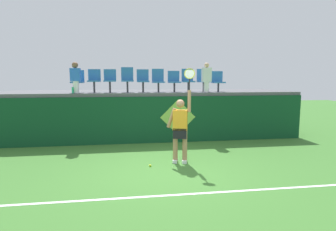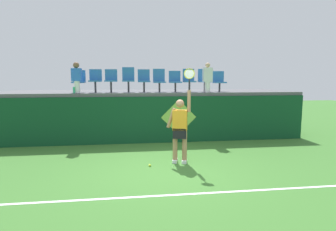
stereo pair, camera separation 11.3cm
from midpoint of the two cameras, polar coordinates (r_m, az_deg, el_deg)
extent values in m
plane|color=#3D752D|center=(7.19, -0.41, -11.05)|extent=(40.00, 40.00, 0.00)
cube|color=#0F4223|center=(10.04, -2.71, -0.84)|extent=(11.28, 0.20, 1.65)
cube|color=#56565B|center=(11.45, -3.41, 4.65)|extent=(11.28, 3.11, 0.12)
cube|color=white|center=(5.80, 1.56, -15.72)|extent=(10.15, 0.08, 0.01)
cube|color=white|center=(7.85, 1.84, -9.12)|extent=(0.19, 0.28, 0.08)
cube|color=white|center=(7.83, 3.75, -9.19)|extent=(0.19, 0.28, 0.08)
cylinder|color=#A87A56|center=(7.75, 1.85, -6.21)|extent=(0.13, 0.13, 0.90)
cylinder|color=#A87A56|center=(7.72, 3.78, -6.28)|extent=(0.13, 0.13, 0.90)
cube|color=black|center=(7.65, 2.83, -3.56)|extent=(0.41, 0.32, 0.28)
cube|color=orange|center=(7.59, 2.85, -0.93)|extent=(0.43, 0.32, 0.55)
sphere|color=#A87A56|center=(7.54, 2.87, 2.41)|extent=(0.22, 0.22, 0.22)
cylinder|color=#A87A56|center=(7.61, 1.06, -0.49)|extent=(0.27, 0.16, 0.55)
cylinder|color=#A87A56|center=(7.51, 4.70, 2.91)|extent=(0.09, 0.09, 0.58)
cylinder|color=black|center=(7.49, 4.73, 6.27)|extent=(0.03, 0.03, 0.30)
torus|color=gold|center=(7.48, 4.76, 8.41)|extent=(0.28, 0.10, 0.28)
ellipsoid|color=silver|center=(7.48, 4.76, 8.41)|extent=(0.23, 0.09, 0.24)
sphere|color=#D1E533|center=(7.50, -3.27, -10.00)|extent=(0.07, 0.07, 0.07)
cylinder|color=#26B272|center=(10.17, -18.15, 4.87)|extent=(0.06, 0.06, 0.22)
cylinder|color=#38383D|center=(10.59, -17.26, 5.35)|extent=(0.07, 0.07, 0.35)
cube|color=#2D70B2|center=(10.58, -17.30, 6.43)|extent=(0.44, 0.42, 0.05)
cube|color=#2D70B2|center=(10.77, -17.18, 7.66)|extent=(0.44, 0.04, 0.41)
cylinder|color=#38383D|center=(10.51, -14.12, 5.56)|extent=(0.07, 0.07, 0.39)
cube|color=#2D70B2|center=(10.50, -14.16, 6.75)|extent=(0.44, 0.42, 0.05)
cube|color=#2D70B2|center=(10.69, -14.09, 7.97)|extent=(0.44, 0.04, 0.40)
cylinder|color=#38383D|center=(10.46, -11.10, 5.65)|extent=(0.07, 0.07, 0.39)
cube|color=#2D70B2|center=(10.46, -11.13, 6.86)|extent=(0.44, 0.42, 0.05)
cube|color=#2D70B2|center=(10.65, -11.10, 8.07)|extent=(0.44, 0.04, 0.40)
cylinder|color=#38383D|center=(10.44, -7.66, 5.72)|extent=(0.07, 0.07, 0.39)
cube|color=#2D70B2|center=(10.44, -7.68, 6.93)|extent=(0.44, 0.42, 0.05)
cube|color=#2D70B2|center=(10.63, -7.71, 8.35)|extent=(0.44, 0.04, 0.47)
cylinder|color=#38383D|center=(10.46, -4.53, 5.71)|extent=(0.07, 0.07, 0.37)
cube|color=#2D70B2|center=(10.46, -4.54, 6.86)|extent=(0.44, 0.42, 0.05)
cube|color=#2D70B2|center=(10.65, -4.62, 8.14)|extent=(0.44, 0.04, 0.42)
cylinder|color=#38383D|center=(10.51, -1.43, 5.67)|extent=(0.07, 0.07, 0.34)
cube|color=#2D70B2|center=(10.50, -1.43, 6.74)|extent=(0.44, 0.42, 0.05)
cube|color=#2D70B2|center=(10.69, -1.55, 8.14)|extent=(0.44, 0.04, 0.47)
cylinder|color=#38383D|center=(10.59, 1.81, 5.67)|extent=(0.07, 0.07, 0.34)
cube|color=#2D70B2|center=(10.59, 1.81, 6.73)|extent=(0.44, 0.42, 0.05)
cube|color=#2D70B2|center=(10.77, 1.65, 7.93)|extent=(0.44, 0.04, 0.40)
cylinder|color=#38383D|center=(10.69, 4.64, 5.73)|extent=(0.07, 0.07, 0.36)
cube|color=#2D70B2|center=(10.69, 4.65, 6.83)|extent=(0.44, 0.42, 0.05)
cube|color=#2D70B2|center=(10.87, 4.45, 8.18)|extent=(0.44, 0.04, 0.46)
cylinder|color=#38383D|center=(10.83, 7.71, 5.71)|extent=(0.07, 0.07, 0.36)
cube|color=#2D70B2|center=(10.83, 7.73, 6.80)|extent=(0.44, 0.42, 0.05)
cube|color=#2D70B2|center=(11.01, 7.48, 8.13)|extent=(0.44, 0.04, 0.45)
cylinder|color=#38383D|center=(11.00, 10.64, 5.59)|extent=(0.07, 0.07, 0.33)
cube|color=#2D70B2|center=(11.00, 10.66, 6.57)|extent=(0.44, 0.42, 0.05)
cube|color=#2D70B2|center=(11.18, 10.38, 7.75)|extent=(0.44, 0.04, 0.40)
cylinder|color=white|center=(10.26, -17.56, 5.49)|extent=(0.20, 0.20, 0.42)
cube|color=blue|center=(10.26, -17.66, 7.87)|extent=(0.34, 0.20, 0.43)
sphere|color=brown|center=(10.27, -17.73, 9.65)|extent=(0.21, 0.21, 0.21)
cylinder|color=white|center=(10.48, 8.24, 5.69)|extent=(0.20, 0.20, 0.38)
cube|color=white|center=(10.48, 8.29, 8.14)|extent=(0.34, 0.20, 0.51)
sphere|color=#DBAD84|center=(10.49, 8.32, 10.02)|extent=(0.18, 0.18, 0.18)
cube|color=#0F4223|center=(10.21, 2.46, -5.41)|extent=(0.90, 0.01, 0.00)
plane|color=#8CC64C|center=(10.04, 2.50, -0.36)|extent=(1.27, 0.00, 1.27)
camera|label=1|loc=(0.06, -89.59, 0.05)|focal=30.22mm
camera|label=2|loc=(0.06, 90.41, -0.05)|focal=30.22mm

